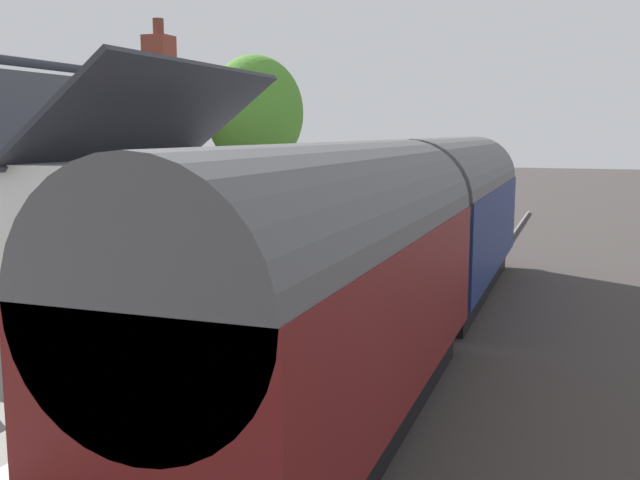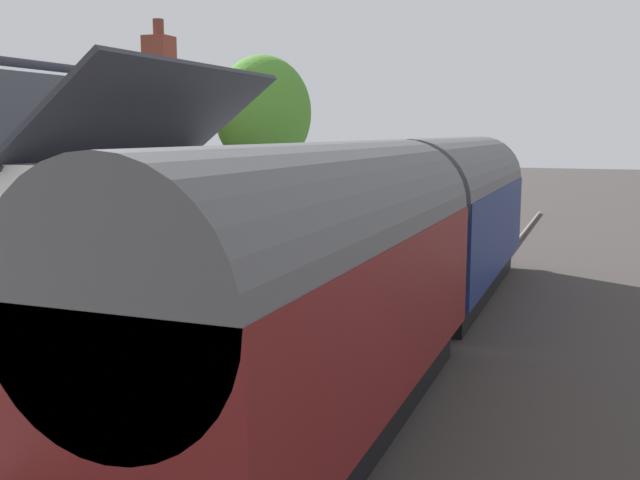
% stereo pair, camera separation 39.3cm
% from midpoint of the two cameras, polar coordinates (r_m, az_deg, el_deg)
% --- Properties ---
extents(ground_plane, '(160.00, 160.00, 0.00)m').
position_cam_midpoint_polar(ground_plane, '(16.87, 5.00, -6.90)').
color(ground_plane, '#383330').
extents(platform, '(32.00, 5.50, 0.92)m').
position_cam_midpoint_polar(platform, '(18.12, -6.48, -4.35)').
color(platform, gray).
rests_on(platform, ground).
extents(platform_edge_coping, '(32.00, 0.36, 0.02)m').
position_cam_midpoint_polar(platform_edge_coping, '(17.00, 1.21, -3.54)').
color(platform_edge_coping, beige).
rests_on(platform_edge_coping, platform).
extents(rail_near, '(52.00, 0.08, 0.14)m').
position_cam_midpoint_polar(rail_near, '(16.49, 10.45, -7.12)').
color(rail_near, gray).
rests_on(rail_near, ground).
extents(rail_far, '(52.00, 0.08, 0.14)m').
position_cam_midpoint_polar(rail_far, '(16.80, 5.59, -6.72)').
color(rail_far, gray).
rests_on(rail_far, ground).
extents(train, '(20.11, 2.73, 4.32)m').
position_cam_midpoint_polar(train, '(15.37, 7.42, 0.01)').
color(train, black).
rests_on(train, ground).
extents(station_building, '(6.27, 4.60, 6.00)m').
position_cam_midpoint_polar(station_building, '(15.30, -15.31, 1.07)').
color(station_building, white).
rests_on(station_building, platform).
extents(bench_mid_platform, '(1.40, 0.44, 0.88)m').
position_cam_midpoint_polar(bench_mid_platform, '(24.76, 2.62, 1.34)').
color(bench_mid_platform, '#26727F').
rests_on(bench_mid_platform, platform).
extents(bench_by_lamp, '(1.40, 0.44, 0.88)m').
position_cam_midpoint_polar(bench_by_lamp, '(27.47, 4.10, 2.03)').
color(bench_by_lamp, '#26727F').
rests_on(bench_by_lamp, platform).
extents(planter_edge_far, '(0.51, 0.51, 0.83)m').
position_cam_midpoint_polar(planter_edge_far, '(23.50, 5.94, 0.84)').
color(planter_edge_far, teal).
rests_on(planter_edge_far, platform).
extents(planter_bench_left, '(0.38, 0.38, 0.69)m').
position_cam_midpoint_polar(planter_bench_left, '(22.46, -4.15, 0.27)').
color(planter_bench_left, black).
rests_on(planter_bench_left, platform).
extents(planter_bench_right, '(0.40, 0.40, 0.72)m').
position_cam_midpoint_polar(planter_bench_right, '(26.35, 2.03, 1.53)').
color(planter_bench_right, '#9E5138').
rests_on(planter_bench_right, platform).
extents(planter_edge_near, '(0.59, 0.59, 0.90)m').
position_cam_midpoint_polar(planter_edge_near, '(12.13, -10.24, -6.36)').
color(planter_edge_near, teal).
rests_on(planter_edge_near, platform).
extents(station_sign_board, '(0.96, 0.06, 1.57)m').
position_cam_midpoint_polar(station_sign_board, '(22.32, 4.20, 2.38)').
color(station_sign_board, black).
rests_on(station_sign_board, platform).
extents(tree_far_right, '(3.00, 3.10, 5.69)m').
position_cam_midpoint_polar(tree_far_right, '(31.38, -12.21, 7.27)').
color(tree_far_right, '#4C3828').
rests_on(tree_far_right, ground).
extents(tree_mid_background, '(3.40, 3.29, 5.77)m').
position_cam_midpoint_polar(tree_mid_background, '(24.27, -15.13, 7.01)').
color(tree_mid_background, '#4C3828').
rests_on(tree_mid_background, ground).
extents(tree_far_left, '(4.25, 4.22, 7.77)m').
position_cam_midpoint_polar(tree_far_left, '(32.09, -4.16, 9.90)').
color(tree_far_left, '#4C3828').
rests_on(tree_far_left, ground).
extents(tree_distant, '(4.45, 4.41, 7.43)m').
position_cam_midpoint_polar(tree_distant, '(35.11, -14.99, 8.87)').
color(tree_distant, '#4C3828').
rests_on(tree_distant, ground).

